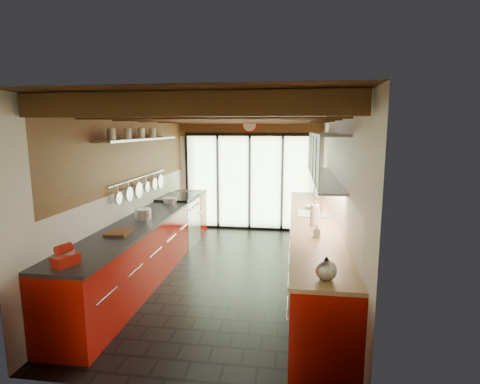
{
  "coord_description": "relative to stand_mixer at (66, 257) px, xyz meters",
  "views": [
    {
      "loc": [
        0.95,
        -5.53,
        2.27
      ],
      "look_at": [
        0.11,
        0.4,
        1.25
      ],
      "focal_mm": 28.0,
      "sensor_mm": 36.0,
      "label": 1
    }
  ],
  "objects": [
    {
      "name": "pot_small",
      "position": [
        0.0,
        3.21,
        -0.04
      ],
      "size": [
        0.31,
        0.31,
        0.1
      ],
      "primitive_type": "cylinder",
      "rotation": [
        0.0,
        0.0,
        0.28
      ],
      "color": "silver",
      "rests_on": "left_counter"
    },
    {
      "name": "kettle",
      "position": [
        2.54,
        -0.01,
        0.01
      ],
      "size": [
        0.25,
        0.27,
        0.23
      ],
      "color": "silver",
      "rests_on": "right_counter"
    },
    {
      "name": "range_stove",
      "position": [
        -0.01,
        3.69,
        -0.54
      ],
      "size": [
        0.66,
        0.9,
        0.97
      ],
      "color": "silver",
      "rests_on": "ground"
    },
    {
      "name": "bowl",
      "position": [
        2.54,
        3.07,
        -0.06
      ],
      "size": [
        0.21,
        0.21,
        0.05
      ],
      "primitive_type": "imported",
      "rotation": [
        0.0,
        0.0,
        -0.04
      ],
      "color": "silver",
      "rests_on": "right_counter"
    },
    {
      "name": "paper_towel",
      "position": [
        2.54,
        1.94,
        0.06
      ],
      "size": [
        0.14,
        0.14,
        0.34
      ],
      "color": "white",
      "rests_on": "right_counter"
    },
    {
      "name": "left_counter",
      "position": [
        -0.01,
        2.24,
        -0.55
      ],
      "size": [
        0.68,
        5.0,
        0.92
      ],
      "color": "#A50F06",
      "rests_on": "ground"
    },
    {
      "name": "cutting_board",
      "position": [
        0.0,
        1.16,
        -0.07
      ],
      "size": [
        0.3,
        0.41,
        0.03
      ],
      "primitive_type": "cube",
      "rotation": [
        0.0,
        0.0,
        0.07
      ],
      "color": "brown",
      "rests_on": "left_counter"
    },
    {
      "name": "glass_door",
      "position": [
        1.27,
        4.94,
        0.65
      ],
      "size": [
        2.95,
        0.1,
        2.9
      ],
      "color": "#C6EAAD",
      "rests_on": "ground"
    },
    {
      "name": "ground",
      "position": [
        1.27,
        2.24,
        -1.01
      ],
      "size": [
        5.5,
        5.5,
        0.0
      ],
      "primitive_type": "plane",
      "color": "black",
      "rests_on": "ground"
    },
    {
      "name": "soap_bottle",
      "position": [
        2.54,
        1.35,
        -0.01
      ],
      "size": [
        0.08,
        0.08,
        0.16
      ],
      "primitive_type": "imported",
      "rotation": [
        0.0,
        0.0,
        0.11
      ],
      "color": "silver",
      "rests_on": "right_counter"
    },
    {
      "name": "ceiling_beams",
      "position": [
        1.27,
        2.62,
        1.45
      ],
      "size": [
        3.14,
        5.06,
        4.9
      ],
      "color": "#593316",
      "rests_on": "ground"
    },
    {
      "name": "pot_large",
      "position": [
        0.0,
        1.95,
        -0.01
      ],
      "size": [
        0.3,
        0.3,
        0.16
      ],
      "primitive_type": "cylinder",
      "rotation": [
        0.0,
        0.0,
        0.23
      ],
      "color": "silver",
      "rests_on": "left_counter"
    },
    {
      "name": "room_shell",
      "position": [
        1.27,
        2.24,
        0.65
      ],
      "size": [
        5.5,
        5.5,
        5.5
      ],
      "color": "silver",
      "rests_on": "ground"
    },
    {
      "name": "sink_assembly",
      "position": [
        2.56,
        2.64,
        -0.05
      ],
      "size": [
        0.45,
        0.52,
        0.43
      ],
      "color": "silver",
      "rests_on": "right_counter"
    },
    {
      "name": "right_counter",
      "position": [
        2.54,
        2.24,
        -0.55
      ],
      "size": [
        0.68,
        5.0,
        0.92
      ],
      "color": "#A50F06",
      "rests_on": "ground"
    },
    {
      "name": "stand_mixer",
      "position": [
        0.0,
        0.0,
        0.0
      ],
      "size": [
        0.22,
        0.28,
        0.22
      ],
      "color": "red",
      "rests_on": "left_counter"
    },
    {
      "name": "upper_cabinets_right",
      "position": [
        2.7,
        2.54,
        0.84
      ],
      "size": [
        0.34,
        3.0,
        3.0
      ],
      "color": "silver",
      "rests_on": "ground"
    },
    {
      "name": "left_wall_fixtures",
      "position": [
        -0.2,
        2.5,
        0.79
      ],
      "size": [
        0.28,
        2.6,
        0.96
      ],
      "color": "silver",
      "rests_on": "ground"
    }
  ]
}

